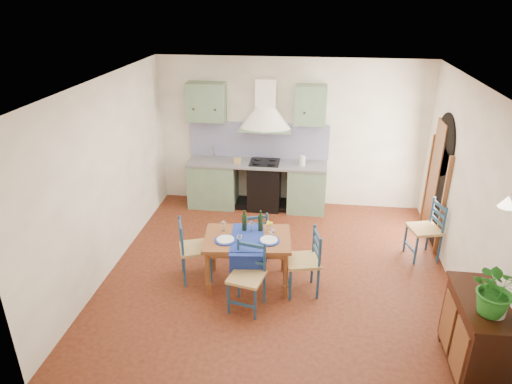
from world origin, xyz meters
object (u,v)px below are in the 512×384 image
Objects in this scene: dining_table at (248,243)px; chair_near at (247,276)px; potted_plant at (498,289)px; sideboard at (476,333)px.

dining_table is 1.38× the size of chair_near.
dining_table is at bearing 97.72° from chair_near.
dining_table is at bearing 150.93° from potted_plant.
dining_table reaches higher than sideboard.
dining_table is 1.20× the size of sideboard.
chair_near is 0.87× the size of sideboard.
potted_plant is at bearing -84.43° from sideboard.
potted_plant reaches higher than chair_near.
dining_table is 2.21× the size of potted_plant.
dining_table is 2.96m from sideboard.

